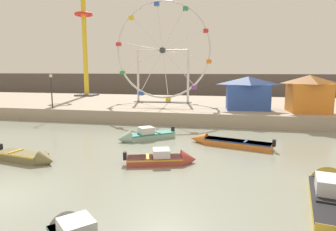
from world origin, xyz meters
The scene contains 12 objects.
quay_promenade centered at (0.00, 26.46, 0.60)m, with size 110.00×18.86×1.21m, color tan.
distant_town_skyline centered at (0.00, 46.74, 2.20)m, with size 140.00×3.00×4.40m, color #564C47.
motorboat_seafoam centered at (2.96, 11.04, 0.30)m, with size 4.14×3.67×1.27m.
motorboat_mustard_yellow centered at (13.39, 2.75, 0.33)m, with size 2.62×6.03×1.56m.
motorboat_olive_wood centered at (-1.83, 4.59, 0.26)m, with size 4.25×1.84×1.10m.
motorboat_faded_red centered at (5.91, 5.89, 0.26)m, with size 4.10×2.26×1.21m.
motorboat_orange_hull centered at (8.98, 10.63, 0.24)m, with size 5.88×2.59×1.04m.
ferris_wheel_white_frame centered at (1.14, 25.72, 7.27)m, with size 11.71×1.20×12.08m.
drop_tower_yellow_tower centered at (-12.34, 32.26, 9.10)m, with size 2.80×2.80×15.59m.
carnival_booth_orange_canopy centered at (16.51, 20.29, 3.02)m, with size 4.06×3.61×3.50m.
carnival_booth_blue_tent centered at (10.99, 21.05, 2.93)m, with size 4.76×3.25×3.31m.
promenade_lamp_near centered at (-8.84, 17.78, 3.54)m, with size 0.32×0.32×3.51m.
Camera 1 is at (9.27, -9.74, 5.20)m, focal length 31.70 mm.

